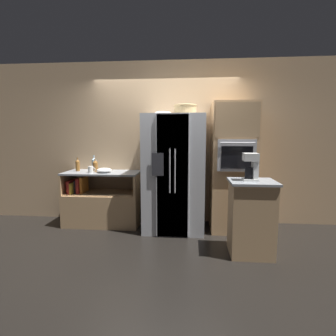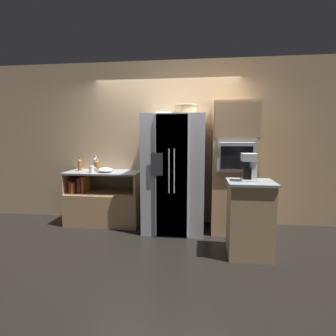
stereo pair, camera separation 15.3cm
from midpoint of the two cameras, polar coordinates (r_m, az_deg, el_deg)
ground_plane at (r=4.44m, az=-2.19°, el=-13.09°), size 20.00×20.00×0.00m
wall_back at (r=4.65m, az=-1.51°, el=5.47°), size 12.00×0.06×2.80m
counter_left at (r=4.73m, az=-15.01°, el=-7.77°), size 1.27×0.60×0.92m
refrigerator at (r=4.23m, az=0.33°, el=-1.11°), size 0.96×0.85×1.86m
wall_oven at (r=4.31m, az=12.89°, el=0.16°), size 0.68×0.74×2.04m
island_counter at (r=3.57m, az=16.43°, el=-10.32°), size 0.58×0.52×0.97m
wicker_basket at (r=4.11m, az=2.68°, el=12.69°), size 0.35×0.35×0.14m
fruit_bowl at (r=4.27m, az=-2.19°, el=11.86°), size 0.27×0.27×0.06m
bottle_tall at (r=4.78m, az=-16.67°, el=0.88°), size 0.08×0.08×0.27m
bottle_short at (r=4.65m, az=-16.47°, el=0.49°), size 0.08×0.08×0.22m
bottle_wide at (r=4.83m, az=-19.94°, el=0.62°), size 0.07×0.07×0.24m
mug at (r=4.53m, az=-17.38°, el=-0.33°), size 0.13×0.09×0.11m
mixing_bowl at (r=4.51m, az=-14.69°, el=-0.47°), size 0.25×0.25×0.08m
coffee_maker at (r=3.43m, az=16.59°, el=0.48°), size 0.18×0.18×0.35m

